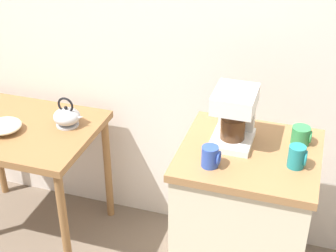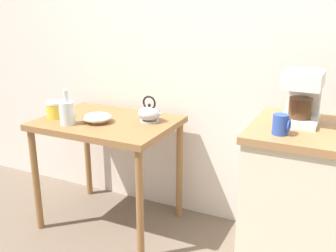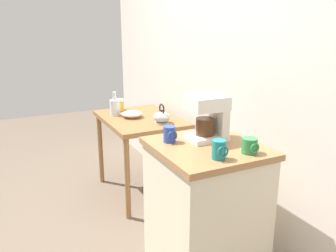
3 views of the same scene
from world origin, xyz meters
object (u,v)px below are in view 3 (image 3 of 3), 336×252
Objects in this scene: teakettle at (162,117)px; canister_enamel at (118,105)px; bowl_stoneware at (132,114)px; mug_blue at (170,134)px; mug_dark_teal at (219,150)px; glass_carafe_vase at (115,107)px; coffee_maker at (209,116)px; mug_tall_green at (250,146)px.

teakettle reaches higher than canister_enamel.
mug_blue is at bearing -9.78° from bowl_stoneware.
mug_dark_teal reaches higher than mug_blue.
glass_carafe_vase is 1.64m from mug_dark_teal.
coffee_maker is at bearing 2.30° from canister_enamel.
mug_dark_teal reaches higher than teakettle.
teakettle is 1.89× the size of mug_blue.
mug_dark_teal is 1.06× the size of mug_blue.
mug_dark_teal is at bearing 16.92° from mug_blue.
mug_tall_green is (1.81, 0.13, 0.14)m from canister_enamel.
bowl_stoneware is 1.96× the size of mug_blue.
mug_tall_green reaches higher than bowl_stoneware.
mug_tall_green reaches higher than glass_carafe_vase.
mug_dark_teal is at bearing -11.82° from teakettle.
mug_tall_green reaches higher than teakettle.
mug_dark_teal is 0.36m from mug_blue.
mug_blue is (-0.34, -0.30, 0.01)m from mug_tall_green.
coffee_maker is 2.79× the size of mug_blue.
mug_tall_green is at bearing 7.22° from glass_carafe_vase.
coffee_maker is at bearing 77.69° from mug_blue.
teakettle is 1.95× the size of mug_tall_green.
mug_dark_teal is (1.21, -0.25, 0.15)m from teakettle.
bowl_stoneware is 0.84× the size of glass_carafe_vase.
canister_enamel reaches higher than bowl_stoneware.
bowl_stoneware is 1.18m from mug_blue.
glass_carafe_vase is at bearing -26.48° from canister_enamel.
teakettle is 1.48× the size of canister_enamel.
mug_dark_teal is (1.50, -0.09, 0.17)m from bowl_stoneware.
glass_carafe_vase reaches higher than canister_enamel.
canister_enamel is 1.28× the size of mug_blue.
glass_carafe_vase is 1.82× the size of canister_enamel.
mug_dark_teal is at bearing -3.60° from bowl_stoneware.
bowl_stoneware is 1.04× the size of teakettle.
mug_tall_green is at bearing 3.97° from canister_enamel.
teakettle is at bearing 17.41° from canister_enamel.
teakettle is at bearing 28.93° from bowl_stoneware.
bowl_stoneware is 1.51m from mug_dark_teal.
mug_blue is (1.46, -0.17, 0.15)m from canister_enamel.
teakettle is 0.62m from canister_enamel.
bowl_stoneware is at bearing 170.22° from mug_blue.
coffee_maker reaches higher than mug_blue.
bowl_stoneware is 0.70× the size of coffee_maker.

